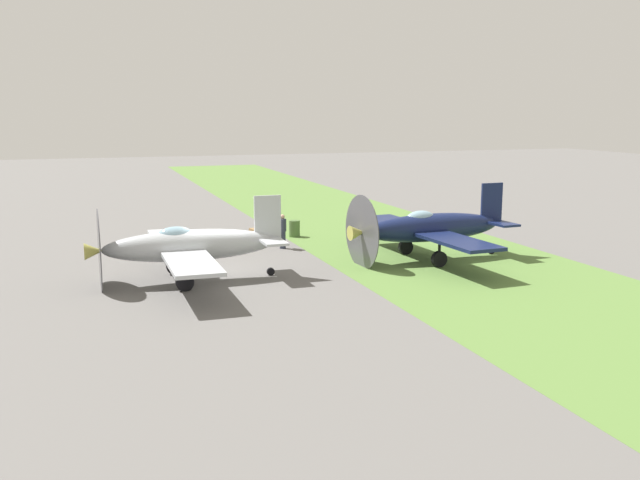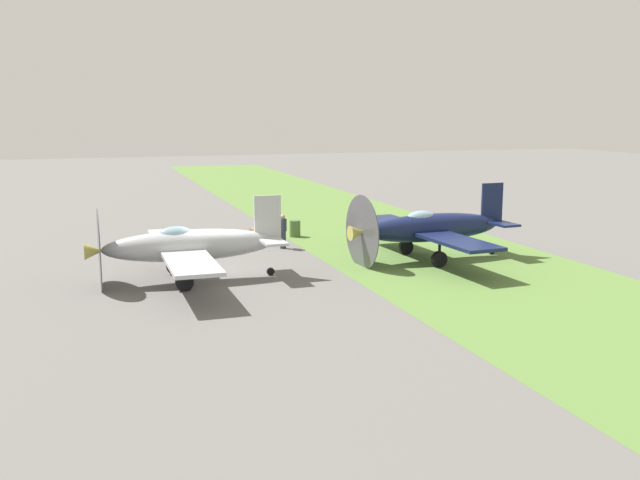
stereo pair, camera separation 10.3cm
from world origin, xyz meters
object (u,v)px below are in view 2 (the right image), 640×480
at_px(fuel_drum, 295,229).
at_px(supply_crate, 261,234).
at_px(airplane_wingman, 429,228).
at_px(ground_crew_chief, 283,231).
at_px(airplane_lead, 187,246).

bearing_deg(fuel_drum, supply_crate, 103.62).
distance_m(airplane_wingman, supply_crate, 9.70).
height_order(airplane_wingman, ground_crew_chief, airplane_wingman).
xyz_separation_m(airplane_wingman, fuel_drum, (7.88, 4.12, -1.06)).
xyz_separation_m(airplane_lead, airplane_wingman, (0.70, -11.20, 0.03)).
relative_size(airplane_lead, ground_crew_chief, 5.70).
distance_m(airplane_lead, airplane_wingman, 11.22).
bearing_deg(airplane_lead, supply_crate, -31.79).
xyz_separation_m(airplane_lead, supply_crate, (8.07, -5.01, -1.16)).
relative_size(airplane_wingman, ground_crew_chief, 5.85).
xyz_separation_m(airplane_lead, fuel_drum, (8.57, -7.08, -1.03)).
distance_m(airplane_lead, fuel_drum, 11.17).
distance_m(airplane_wingman, ground_crew_chief, 7.46).
relative_size(fuel_drum, supply_crate, 1.00).
bearing_deg(ground_crew_chief, airplane_lead, -30.33).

